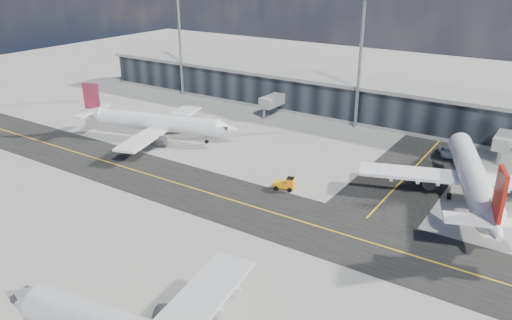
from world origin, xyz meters
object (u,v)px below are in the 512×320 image
(airliner_redtail, at_px, (473,177))
(baggage_tug, at_px, (286,184))
(service_van, at_px, (447,152))
(airliner_af, at_px, (155,122))

(airliner_redtail, height_order, baggage_tug, airliner_redtail)
(baggage_tug, xyz_separation_m, service_van, (17.54, 29.84, -0.38))
(baggage_tug, height_order, service_van, baggage_tug)
(service_van, bearing_deg, airliner_af, -179.86)
(airliner_redtail, xyz_separation_m, service_van, (-7.77, 17.62, -3.18))
(airliner_af, xyz_separation_m, service_van, (52.38, 23.16, -2.79))
(airliner_redtail, distance_m, service_van, 19.52)
(airliner_af, bearing_deg, baggage_tug, 62.66)
(airliner_redtail, height_order, service_van, airliner_redtail)
(airliner_af, height_order, service_van, airliner_af)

